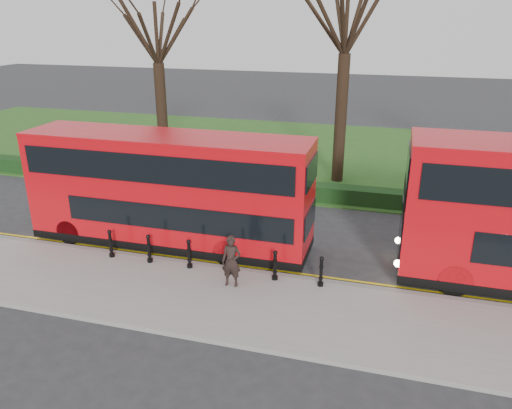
% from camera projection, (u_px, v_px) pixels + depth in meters
% --- Properties ---
extents(ground, '(120.00, 120.00, 0.00)m').
position_uv_depth(ground, '(248.00, 260.00, 18.16)').
color(ground, '#28282B').
rests_on(ground, ground).
extents(pavement, '(60.00, 4.00, 0.15)m').
position_uv_depth(pavement, '(220.00, 301.00, 15.44)').
color(pavement, gray).
rests_on(pavement, ground).
extents(kerb, '(60.00, 0.25, 0.16)m').
position_uv_depth(kerb, '(239.00, 271.00, 17.24)').
color(kerb, slate).
rests_on(kerb, ground).
extents(grass_verge, '(60.00, 18.00, 0.06)m').
position_uv_depth(grass_verge, '(315.00, 154.00, 31.62)').
color(grass_verge, '#27511B').
rests_on(grass_verge, ground).
extents(hedge, '(60.00, 0.90, 0.80)m').
position_uv_depth(hedge, '(288.00, 190.00, 24.13)').
color(hedge, black).
rests_on(hedge, ground).
extents(yellow_line_outer, '(60.00, 0.10, 0.01)m').
position_uv_depth(yellow_line_outer, '(242.00, 269.00, 17.53)').
color(yellow_line_outer, yellow).
rests_on(yellow_line_outer, ground).
extents(yellow_line_inner, '(60.00, 0.10, 0.01)m').
position_uv_depth(yellow_line_inner, '(244.00, 266.00, 17.71)').
color(yellow_line_inner, yellow).
rests_on(yellow_line_inner, ground).
extents(tree_left, '(6.82, 6.82, 10.66)m').
position_uv_depth(tree_left, '(156.00, 26.00, 26.37)').
color(tree_left, black).
rests_on(tree_left, ground).
extents(tree_mid, '(7.63, 7.63, 11.92)m').
position_uv_depth(tree_mid, '(348.00, 7.00, 23.51)').
color(tree_mid, black).
rests_on(tree_mid, ground).
extents(bollard_row, '(7.75, 0.15, 1.00)m').
position_uv_depth(bollard_row, '(210.00, 257.00, 16.95)').
color(bollard_row, black).
rests_on(bollard_row, pavement).
extents(bus_lead, '(10.79, 2.48, 4.29)m').
position_uv_depth(bus_lead, '(168.00, 191.00, 18.73)').
color(bus_lead, red).
rests_on(bus_lead, ground).
extents(pedestrian, '(0.65, 0.45, 1.73)m').
position_uv_depth(pedestrian, '(231.00, 261.00, 15.89)').
color(pedestrian, black).
rests_on(pedestrian, pavement).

